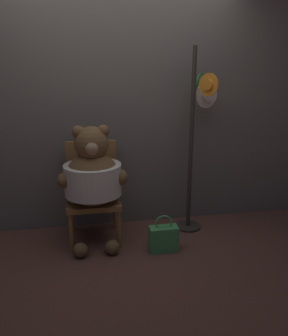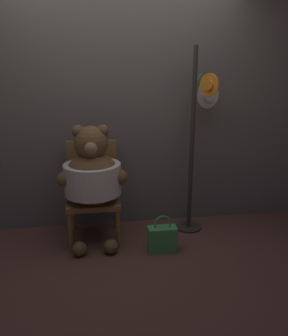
# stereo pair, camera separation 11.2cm
# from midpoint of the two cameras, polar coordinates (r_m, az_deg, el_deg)

# --- Properties ---
(ground_plane) EXTENTS (14.00, 14.00, 0.00)m
(ground_plane) POSITION_cam_midpoint_polar(r_m,az_deg,el_deg) (3.35, -4.70, -13.11)
(ground_plane) COLOR brown
(wall_back) EXTENTS (8.00, 0.10, 2.51)m
(wall_back) POSITION_cam_midpoint_polar(r_m,az_deg,el_deg) (3.49, -6.10, 9.85)
(wall_back) COLOR #66605B
(wall_back) RESTS_ON ground_plane
(chair) EXTENTS (0.51, 0.51, 0.98)m
(chair) POSITION_cam_midpoint_polar(r_m,az_deg,el_deg) (3.35, -9.82, -3.66)
(chair) COLOR olive
(chair) RESTS_ON ground_plane
(teddy_bear) EXTENTS (0.65, 0.58, 1.19)m
(teddy_bear) POSITION_cam_midpoint_polar(r_m,az_deg,el_deg) (3.13, -9.91, -1.36)
(teddy_bear) COLOR brown
(teddy_bear) RESTS_ON ground_plane
(hat_display_rack) EXTENTS (0.43, 0.40, 1.89)m
(hat_display_rack) POSITION_cam_midpoint_polar(r_m,az_deg,el_deg) (3.39, 8.24, 5.63)
(hat_display_rack) COLOR #332D28
(hat_display_rack) RESTS_ON ground_plane
(handbag_on_ground) EXTENTS (0.27, 0.13, 0.37)m
(handbag_on_ground) POSITION_cam_midpoint_polar(r_m,az_deg,el_deg) (3.18, 2.38, -12.09)
(handbag_on_ground) COLOR #479E56
(handbag_on_ground) RESTS_ON ground_plane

